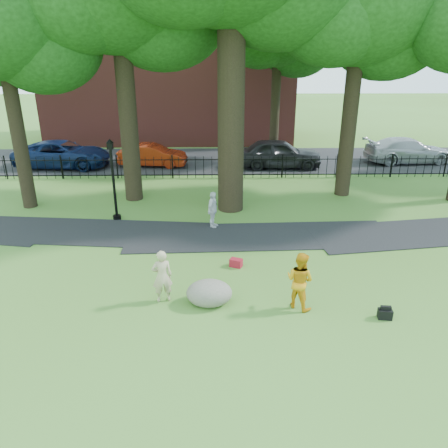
{
  "coord_description": "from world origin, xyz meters",
  "views": [
    {
      "loc": [
        -0.64,
        -11.2,
        6.62
      ],
      "look_at": [
        -0.38,
        2.0,
        1.29
      ],
      "focal_mm": 35.0,
      "sensor_mm": 36.0,
      "label": 1
    }
  ],
  "objects_px": {
    "red_sedan": "(152,155)",
    "lamppost": "(114,181)",
    "man": "(300,280)",
    "woman": "(162,276)",
    "boulder": "(209,291)"
  },
  "relations": [
    {
      "from": "woman",
      "to": "lamppost",
      "type": "relative_size",
      "value": 0.46
    },
    {
      "from": "boulder",
      "to": "red_sedan",
      "type": "distance_m",
      "value": 15.76
    },
    {
      "from": "red_sedan",
      "to": "lamppost",
      "type": "bearing_deg",
      "value": -176.37
    },
    {
      "from": "red_sedan",
      "to": "man",
      "type": "bearing_deg",
      "value": -153.03
    },
    {
      "from": "woman",
      "to": "lamppost",
      "type": "distance_m",
      "value": 6.92
    },
    {
      "from": "boulder",
      "to": "woman",
      "type": "bearing_deg",
      "value": 173.39
    },
    {
      "from": "man",
      "to": "red_sedan",
      "type": "relative_size",
      "value": 0.4
    },
    {
      "from": "boulder",
      "to": "red_sedan",
      "type": "bearing_deg",
      "value": 103.16
    },
    {
      "from": "woman",
      "to": "man",
      "type": "xyz_separation_m",
      "value": [
        3.75,
        -0.38,
        0.04
      ]
    },
    {
      "from": "lamppost",
      "to": "woman",
      "type": "bearing_deg",
      "value": -64.07
    },
    {
      "from": "boulder",
      "to": "lamppost",
      "type": "bearing_deg",
      "value": 121.09
    },
    {
      "from": "woman",
      "to": "boulder",
      "type": "height_order",
      "value": "woman"
    },
    {
      "from": "woman",
      "to": "boulder",
      "type": "relative_size",
      "value": 1.21
    },
    {
      "from": "man",
      "to": "boulder",
      "type": "relative_size",
      "value": 1.28
    },
    {
      "from": "lamppost",
      "to": "man",
      "type": "bearing_deg",
      "value": -43.06
    }
  ]
}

